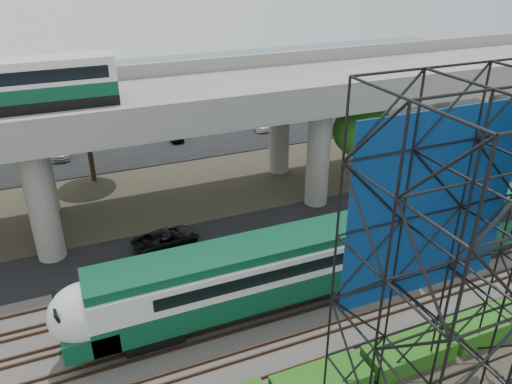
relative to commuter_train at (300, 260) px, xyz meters
name	(u,v)px	position (x,y,z in m)	size (l,w,h in m)	color
ground	(264,337)	(-3.07, -2.00, -2.88)	(140.00, 140.00, 0.00)	#474233
ballast_bed	(250,313)	(-3.07, 0.00, -2.78)	(90.00, 12.00, 0.20)	slate
service_road	(205,240)	(-3.07, 8.50, -2.84)	(90.00, 5.00, 0.08)	black
parking_lot	(140,135)	(-3.07, 32.00, -2.84)	(90.00, 18.00, 0.08)	black
harbor_water	(111,88)	(-3.07, 54.00, -2.87)	(140.00, 40.00, 0.03)	#475F75
rail_tracks	(250,310)	(-3.07, 0.00, -2.60)	(90.00, 9.52, 0.16)	#472D1E
commuter_train	(300,260)	(0.00, 0.00, 0.00)	(29.30, 3.06, 4.30)	black
overpass	(167,108)	(-3.81, 14.00, 5.33)	(80.00, 12.00, 12.40)	#9E9B93
scaffold_tower	(481,285)	(2.15, -9.98, 4.59)	(9.36, 6.36, 15.00)	black
hedge_strip	(321,382)	(-2.07, -6.30, -2.32)	(34.60, 1.80, 1.20)	#1E5D15
trees	(115,150)	(-7.74, 14.17, 2.69)	(40.94, 16.94, 7.69)	#382314
suv	(166,239)	(-5.76, 8.65, -2.16)	(2.12, 4.60, 1.28)	black
parked_cars	(149,129)	(-2.11, 31.75, -2.19)	(38.01, 9.62, 1.32)	white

